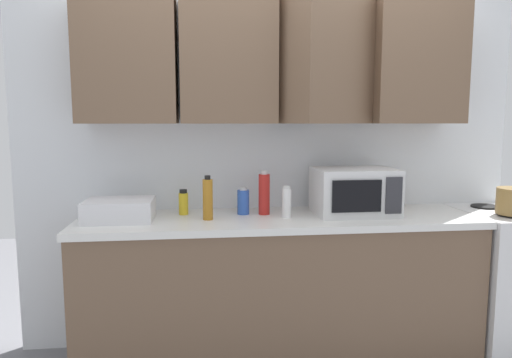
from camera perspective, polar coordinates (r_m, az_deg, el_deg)
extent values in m
cube|color=white|center=(3.02, 1.92, 4.08)|extent=(3.23, 0.06, 2.60)
cube|color=brown|center=(2.85, -15.67, 14.22)|extent=(0.56, 0.33, 0.75)
cube|color=brown|center=(2.83, -3.50, 14.53)|extent=(0.56, 0.33, 0.75)
cube|color=brown|center=(2.88, 8.60, 14.33)|extent=(0.65, 0.57, 0.75)
cube|color=brown|center=(3.12, 19.08, 13.46)|extent=(0.56, 0.33, 0.75)
cube|color=brown|center=(2.88, 2.87, -13.83)|extent=(2.33, 0.60, 0.86)
cube|color=white|center=(2.75, 2.93, -5.05)|extent=(2.36, 0.63, 0.04)
cylinder|color=black|center=(3.38, 26.62, -3.07)|extent=(0.18, 0.18, 0.01)
cube|color=silver|center=(2.86, 12.10, -1.49)|extent=(0.48, 0.36, 0.28)
cube|color=black|center=(2.67, 12.41, -2.10)|extent=(0.29, 0.01, 0.18)
cube|color=#2D2D33|center=(2.75, 16.76, -1.97)|extent=(0.10, 0.01, 0.21)
cube|color=silver|center=(2.74, -16.60, -3.70)|extent=(0.38, 0.30, 0.12)
cylinder|color=red|center=(2.78, 1.02, -1.92)|extent=(0.07, 0.07, 0.25)
cylinder|color=silver|center=(2.77, 1.03, 0.82)|extent=(0.04, 0.04, 0.02)
cylinder|color=#AD701E|center=(2.65, -6.01, -2.56)|extent=(0.06, 0.06, 0.23)
cylinder|color=black|center=(2.63, -6.05, 0.19)|extent=(0.03, 0.03, 0.02)
cylinder|color=#BC6638|center=(3.14, 17.33, -2.11)|extent=(0.05, 0.05, 0.15)
cylinder|color=yellow|center=(3.13, 17.38, -0.54)|extent=(0.04, 0.04, 0.03)
cylinder|color=gold|center=(2.82, -9.00, -3.06)|extent=(0.06, 0.06, 0.13)
cylinder|color=black|center=(2.81, -9.03, -1.52)|extent=(0.05, 0.05, 0.02)
cylinder|color=#2D56B7|center=(2.80, -1.60, -2.89)|extent=(0.07, 0.07, 0.15)
cylinder|color=silver|center=(2.78, -1.60, -1.23)|extent=(0.05, 0.05, 0.02)
cylinder|color=white|center=(2.70, 3.83, -3.01)|extent=(0.05, 0.05, 0.17)
cylinder|color=silver|center=(2.68, 3.84, -1.05)|extent=(0.04, 0.04, 0.02)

